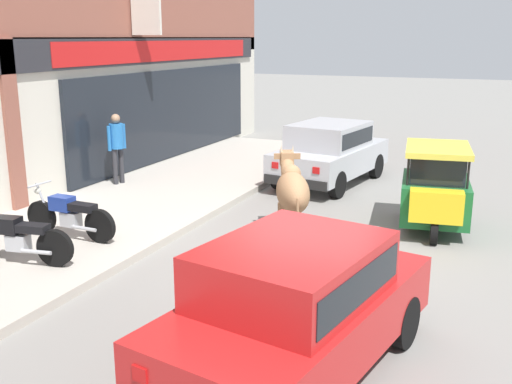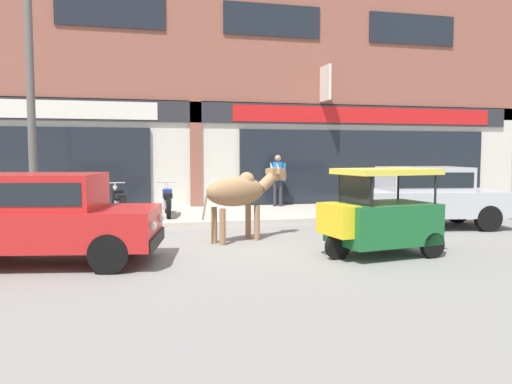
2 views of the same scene
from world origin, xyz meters
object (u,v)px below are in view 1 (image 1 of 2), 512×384
Objects in this scene: car_1 at (296,302)px; auto_rickshaw at (435,194)px; car_0 at (330,150)px; motorcycle_0 at (16,238)px; pedestrian at (117,141)px; motorcycle_1 at (69,215)px; cow at (292,191)px.

auto_rickshaw is (5.56, -0.64, -0.15)m from car_1.
car_0 is 3.83m from auto_rickshaw.
car_1 reaches higher than motorcycle_0.
auto_rickshaw is 1.30× the size of pedestrian.
car_0 reaches higher than motorcycle_0.
motorcycle_0 is at bearing 159.90° from car_0.
auto_rickshaw is 1.16× the size of motorcycle_0.
cow is at bearing -70.48° from motorcycle_1.
motorcycle_0 is at bearing 125.94° from cow.
cow is at bearing 20.96° from car_1.
car_1 is 1.82× the size of auto_rickshaw.
cow is 4.26m from motorcycle_0.
motorcycle_1 is (-3.31, 5.47, -0.14)m from auto_rickshaw.
auto_rickshaw reaches higher than motorcycle_0.
motorcycle_0 is at bearing -176.73° from motorcycle_1.
pedestrian reaches higher than car_1.
auto_rickshaw is 6.40m from motorcycle_1.
motorcycle_0 is 1.12× the size of pedestrian.
cow is 5.55m from pedestrian.
cow is 3.75m from car_1.
motorcycle_0 is (1.01, 4.76, -0.29)m from car_1.
pedestrian is at bearing 48.09° from car_1.
pedestrian is (-2.46, 4.27, 0.31)m from car_0.
pedestrian is (4.74, 1.64, 0.60)m from motorcycle_0.
cow reaches higher than motorcycle_1.
cow is 4.78m from car_0.
car_1 is 8.61m from pedestrian.
auto_rickshaw is at bearing -49.88° from motorcycle_0.
car_0 is 4.94m from pedestrian.
car_1 is 2.09× the size of motorcycle_1.
car_1 is at bearing 173.46° from auto_rickshaw.
car_1 is at bearing -101.98° from motorcycle_0.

